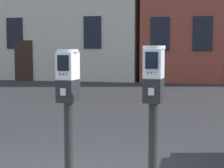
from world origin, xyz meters
TOP-DOWN VIEW (x-y plane):
  - parking_meter_near_kerb at (-0.06, -0.34)m, footprint 0.23×0.26m
  - parking_meter_twin_adjacent at (0.80, -0.34)m, footprint 0.23×0.26m

SIDE VIEW (x-z plane):
  - parking_meter_near_kerb at x=-0.06m, z-range 0.42..1.92m
  - parking_meter_twin_adjacent at x=0.80m, z-range 0.43..1.96m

